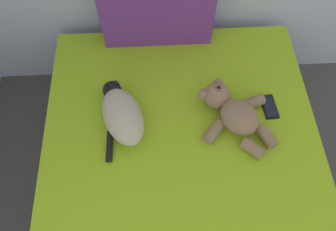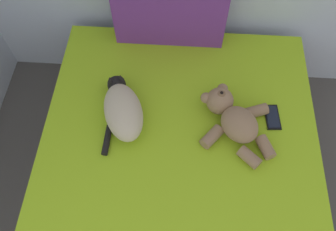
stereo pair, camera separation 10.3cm
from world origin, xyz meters
TOP-DOWN VIEW (x-y plane):
  - bed at (1.28, 3.50)m, footprint 1.47×1.96m
  - patterned_cushion at (1.18, 4.39)m, footprint 0.63×0.13m
  - cat at (0.98, 3.82)m, footprint 0.29×0.44m
  - teddy_bear at (1.54, 3.80)m, footprint 0.38×0.45m
  - cell_phone at (1.76, 3.86)m, footprint 0.08×0.15m

SIDE VIEW (x-z plane):
  - bed at x=1.28m, z-range 0.00..0.52m
  - cell_phone at x=1.76m, z-range 0.52..0.53m
  - teddy_bear at x=1.54m, z-range 0.51..0.66m
  - cat at x=0.98m, z-range 0.52..0.67m
  - patterned_cushion at x=1.18m, z-range 0.52..0.94m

